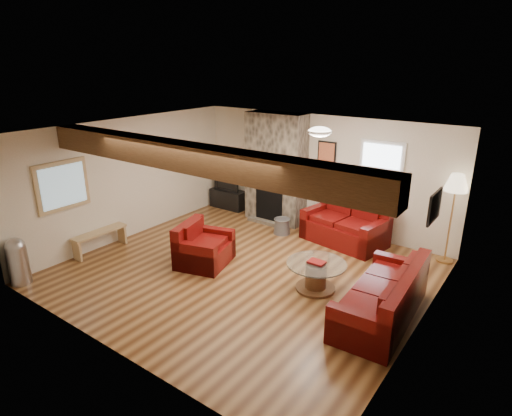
{
  "coord_description": "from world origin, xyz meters",
  "views": [
    {
      "loc": [
        4.19,
        -5.44,
        3.61
      ],
      "look_at": [
        -0.04,
        0.4,
        1.09
      ],
      "focal_mm": 30.0,
      "sensor_mm": 36.0,
      "label": 1
    }
  ],
  "objects_px": {
    "sofa_three": "(382,293)",
    "loveseat": "(345,223)",
    "armchair_red": "(204,244)",
    "television": "(228,182)",
    "coffee_table": "(316,276)",
    "tv_cabinet": "(228,199)",
    "floor_lamp": "(456,188)"
  },
  "relations": [
    {
      "from": "sofa_three",
      "to": "loveseat",
      "type": "distance_m",
      "value": 2.71
    },
    {
      "from": "sofa_three",
      "to": "armchair_red",
      "type": "distance_m",
      "value": 3.28
    },
    {
      "from": "sofa_three",
      "to": "loveseat",
      "type": "xyz_separation_m",
      "value": [
        -1.6,
        2.2,
        0.04
      ]
    },
    {
      "from": "armchair_red",
      "to": "television",
      "type": "height_order",
      "value": "television"
    },
    {
      "from": "sofa_three",
      "to": "coffee_table",
      "type": "height_order",
      "value": "sofa_three"
    },
    {
      "from": "loveseat",
      "to": "tv_cabinet",
      "type": "xyz_separation_m",
      "value": [
        -3.33,
        0.3,
        -0.2
      ]
    },
    {
      "from": "sofa_three",
      "to": "tv_cabinet",
      "type": "xyz_separation_m",
      "value": [
        -4.92,
        2.5,
        -0.16
      ]
    },
    {
      "from": "sofa_three",
      "to": "floor_lamp",
      "type": "bearing_deg",
      "value": 169.94
    },
    {
      "from": "loveseat",
      "to": "television",
      "type": "distance_m",
      "value": 3.35
    },
    {
      "from": "sofa_three",
      "to": "television",
      "type": "xyz_separation_m",
      "value": [
        -4.92,
        2.5,
        0.29
      ]
    },
    {
      "from": "armchair_red",
      "to": "coffee_table",
      "type": "relative_size",
      "value": 0.98
    },
    {
      "from": "tv_cabinet",
      "to": "floor_lamp",
      "type": "relative_size",
      "value": 0.56
    },
    {
      "from": "coffee_table",
      "to": "tv_cabinet",
      "type": "height_order",
      "value": "coffee_table"
    },
    {
      "from": "sofa_three",
      "to": "floor_lamp",
      "type": "xyz_separation_m",
      "value": [
        0.32,
        2.52,
        1.05
      ]
    },
    {
      "from": "armchair_red",
      "to": "floor_lamp",
      "type": "bearing_deg",
      "value": -68.4
    },
    {
      "from": "loveseat",
      "to": "tv_cabinet",
      "type": "bearing_deg",
      "value": -175.26
    },
    {
      "from": "loveseat",
      "to": "television",
      "type": "xyz_separation_m",
      "value": [
        -3.33,
        0.3,
        0.25
      ]
    },
    {
      "from": "loveseat",
      "to": "tv_cabinet",
      "type": "height_order",
      "value": "loveseat"
    },
    {
      "from": "armchair_red",
      "to": "floor_lamp",
      "type": "relative_size",
      "value": 0.57
    },
    {
      "from": "sofa_three",
      "to": "coffee_table",
      "type": "bearing_deg",
      "value": -100.69
    },
    {
      "from": "floor_lamp",
      "to": "sofa_three",
      "type": "bearing_deg",
      "value": -97.25
    },
    {
      "from": "loveseat",
      "to": "television",
      "type": "height_order",
      "value": "television"
    },
    {
      "from": "armchair_red",
      "to": "tv_cabinet",
      "type": "bearing_deg",
      "value": 15.83
    },
    {
      "from": "tv_cabinet",
      "to": "floor_lamp",
      "type": "xyz_separation_m",
      "value": [
        5.24,
        0.02,
        1.21
      ]
    },
    {
      "from": "sofa_three",
      "to": "armchair_red",
      "type": "relative_size",
      "value": 2.14
    },
    {
      "from": "television",
      "to": "floor_lamp",
      "type": "distance_m",
      "value": 5.3
    },
    {
      "from": "television",
      "to": "coffee_table",
      "type": "bearing_deg",
      "value": -31.78
    },
    {
      "from": "sofa_three",
      "to": "loveseat",
      "type": "relative_size",
      "value": 1.26
    },
    {
      "from": "sofa_three",
      "to": "coffee_table",
      "type": "xyz_separation_m",
      "value": [
        -1.15,
        0.16,
        -0.16
      ]
    },
    {
      "from": "sofa_three",
      "to": "loveseat",
      "type": "bearing_deg",
      "value": -146.81
    },
    {
      "from": "coffee_table",
      "to": "floor_lamp",
      "type": "distance_m",
      "value": 3.03
    },
    {
      "from": "loveseat",
      "to": "floor_lamp",
      "type": "height_order",
      "value": "floor_lamp"
    }
  ]
}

